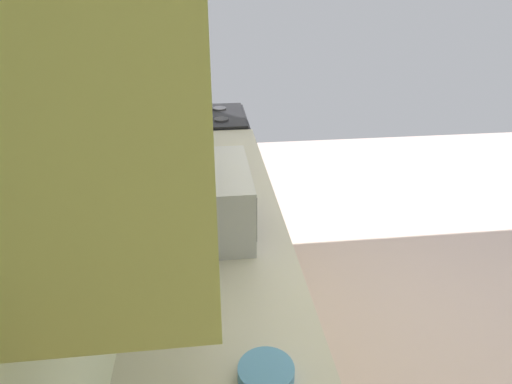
{
  "coord_description": "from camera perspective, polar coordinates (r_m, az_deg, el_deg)",
  "views": [
    {
      "loc": [
        -1.89,
        1.18,
        1.96
      ],
      "look_at": [
        -0.59,
        1.02,
        1.31
      ],
      "focal_mm": 31.95,
      "sensor_mm": 36.0,
      "label": 1
    }
  ],
  "objects": [
    {
      "name": "kettle",
      "position": [
        2.58,
        -3.25,
        3.71
      ],
      "size": [
        0.21,
        0.15,
        0.15
      ],
      "color": "black",
      "rests_on": "counter_run"
    },
    {
      "name": "upper_cabinets",
      "position": [
        1.46,
        -13.48,
        21.6
      ],
      "size": [
        2.0,
        0.31,
        0.68
      ],
      "color": "#E4E47A"
    },
    {
      "name": "ground_plane",
      "position": [
        2.97,
        19.43,
        -16.93
      ],
      "size": [
        6.86,
        6.86,
        0.0
      ],
      "primitive_type": "plane",
      "color": "beige"
    },
    {
      "name": "microwave",
      "position": [
        2.0,
        -6.12,
        -0.89
      ],
      "size": [
        0.53,
        0.38,
        0.29
      ],
      "color": "#B7BABF",
      "rests_on": "counter_run"
    },
    {
      "name": "bowl",
      "position": [
        1.38,
        1.26,
        -21.7
      ],
      "size": [
        0.16,
        0.16,
        0.05
      ],
      "color": "#4C8CBF",
      "rests_on": "counter_run"
    },
    {
      "name": "wall_back",
      "position": [
        2.02,
        -16.87,
        7.32
      ],
      "size": [
        4.41,
        0.12,
        2.69
      ],
      "primitive_type": "cube",
      "color": "beige",
      "rests_on": "ground_plane"
    },
    {
      "name": "counter_run",
      "position": [
        2.09,
        -4.55,
        -19.93
      ],
      "size": [
        3.39,
        0.66,
        0.91
      ],
      "color": "#ECE07A",
      "rests_on": "ground_plane"
    },
    {
      "name": "oven_range",
      "position": [
        3.78,
        -6.0,
        2.9
      ],
      "size": [
        0.67,
        0.65,
        1.09
      ],
      "color": "black",
      "rests_on": "ground_plane"
    }
  ]
}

